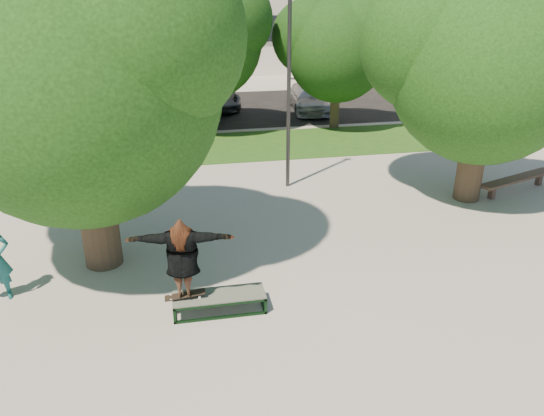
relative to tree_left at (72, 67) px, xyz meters
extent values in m
plane|color=gray|center=(4.29, -1.09, -4.42)|extent=(120.00, 120.00, 0.00)
cube|color=#1A4213|center=(5.29, 8.41, -4.41)|extent=(30.00, 4.00, 0.02)
cube|color=black|center=(4.29, 14.91, -4.42)|extent=(40.00, 8.00, 0.01)
cylinder|color=#38281E|center=(0.09, -0.09, -2.82)|extent=(0.84, 0.84, 3.20)
sphere|color=#15350E|center=(0.09, -0.09, -0.35)|extent=(5.80, 5.80, 5.80)
sphere|color=#15350E|center=(-1.36, 0.78, 0.37)|extent=(4.35, 4.35, 4.35)
sphere|color=#15350E|center=(1.40, -0.67, 0.66)|extent=(4.06, 4.06, 4.06)
cylinder|color=#38281E|center=(10.29, 1.91, -2.92)|extent=(0.76, 0.76, 3.00)
sphere|color=#15350E|center=(10.29, 1.91, -0.64)|extent=(5.20, 5.20, 5.20)
sphere|color=#15350E|center=(8.99, 2.69, 0.01)|extent=(3.90, 3.90, 3.90)
sphere|color=#15350E|center=(11.46, 1.39, 0.27)|extent=(3.64, 3.64, 3.64)
cylinder|color=#38281E|center=(-2.21, 9.91, -3.02)|extent=(0.44, 0.44, 2.80)
sphere|color=black|center=(-2.21, 9.91, -0.96)|extent=(4.40, 4.40, 4.40)
sphere|color=black|center=(-3.31, 10.57, -0.41)|extent=(3.30, 3.30, 3.30)
sphere|color=black|center=(-1.22, 9.47, -0.19)|extent=(3.08, 3.08, 3.08)
cylinder|color=#38281E|center=(3.29, 10.91, -2.92)|extent=(0.50, 0.50, 3.00)
sphere|color=black|center=(3.29, 10.91, -0.70)|extent=(4.80, 4.80, 4.80)
sphere|color=black|center=(2.09, 11.63, -0.10)|extent=(3.60, 3.60, 3.60)
sphere|color=black|center=(4.37, 10.43, 0.14)|extent=(3.36, 3.36, 3.36)
cylinder|color=#38281E|center=(8.79, 10.41, -3.12)|extent=(0.40, 0.40, 2.60)
sphere|color=black|center=(8.79, 10.41, -1.19)|extent=(4.20, 4.20, 4.20)
sphere|color=black|center=(7.74, 11.04, -0.67)|extent=(3.15, 3.15, 3.15)
sphere|color=black|center=(9.74, 9.99, -0.46)|extent=(2.94, 2.94, 2.94)
cylinder|color=#2D2D30|center=(5.29, 3.91, -1.42)|extent=(0.12, 0.12, 6.00)
cube|color=black|center=(2.29, 23.85, -1.42)|extent=(27.60, 0.12, 1.60)
cube|color=beige|center=(22.29, 20.91, -0.42)|extent=(15.00, 10.00, 8.00)
cube|color=#475147|center=(2.51, -2.50, -4.06)|extent=(1.80, 0.60, 0.03)
cylinder|color=white|center=(1.59, -2.58, -4.02)|extent=(0.06, 0.03, 0.06)
cylinder|color=white|center=(1.59, -2.42, -4.02)|extent=(0.06, 0.03, 0.06)
cylinder|color=white|center=(2.13, -2.58, -4.02)|extent=(0.06, 0.03, 0.06)
cylinder|color=white|center=(2.13, -2.42, -4.02)|extent=(0.06, 0.03, 0.06)
cube|color=black|center=(1.86, -2.50, -3.98)|extent=(0.78, 0.20, 0.10)
imported|color=brown|center=(1.86, -2.50, -3.16)|extent=(2.03, 0.81, 1.61)
cube|color=brown|center=(11.02, 1.74, -4.22)|extent=(0.19, 0.19, 0.40)
cube|color=brown|center=(13.12, 2.49, -4.22)|extent=(0.19, 0.19, 0.40)
cube|color=brown|center=(12.07, 2.12, -4.00)|extent=(2.99, 1.40, 0.08)
imported|color=#B0B1B5|center=(0.68, 14.82, -3.66)|extent=(2.39, 4.68, 1.52)
imported|color=black|center=(3.43, 13.53, -3.69)|extent=(2.27, 4.64, 1.47)
imported|color=#57585C|center=(3.87, 15.34, -3.77)|extent=(2.84, 4.97, 1.31)
imported|color=#ABABB0|center=(8.57, 13.80, -3.79)|extent=(2.21, 4.54, 1.27)
camera|label=1|loc=(1.87, -11.33, 1.64)|focal=35.00mm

